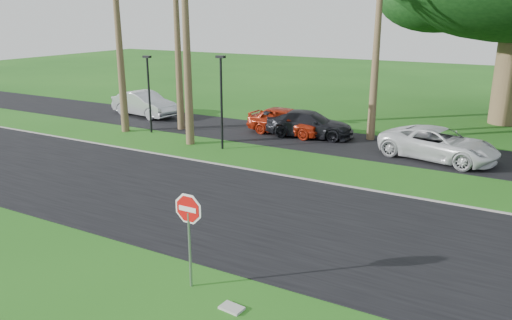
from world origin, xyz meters
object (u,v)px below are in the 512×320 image
at_px(stop_sign_near, 189,221).
at_px(car_silver, 145,104).
at_px(car_red, 287,121).
at_px(car_dark, 309,124).
at_px(car_minivan, 439,144).

bearing_deg(stop_sign_near, car_silver, 134.17).
distance_m(car_silver, car_red, 10.43).
relative_size(car_silver, car_dark, 1.01).
xyz_separation_m(car_silver, car_dark, (11.78, 0.06, -0.10)).
bearing_deg(stop_sign_near, car_dark, 102.90).
bearing_deg(car_minivan, car_dark, 92.14).
relative_size(stop_sign_near, car_minivan, 0.49).
bearing_deg(car_minivan, stop_sign_near, 178.94).
relative_size(car_silver, car_red, 1.08).
bearing_deg(car_red, car_dark, -82.65).
height_order(stop_sign_near, car_dark, stop_sign_near).
distance_m(stop_sign_near, car_minivan, 15.16).
xyz_separation_m(car_silver, car_minivan, (18.80, -1.14, -0.06)).
relative_size(car_dark, car_minivan, 0.90).
height_order(car_red, car_minivan, car_red).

